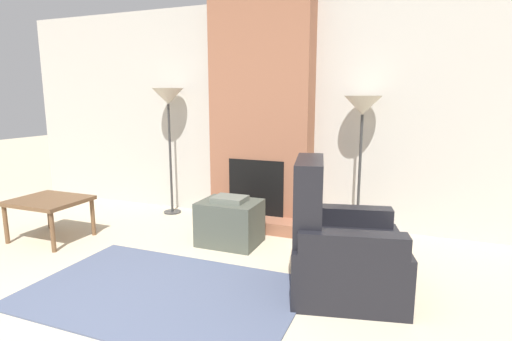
# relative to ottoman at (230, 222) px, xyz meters

# --- Properties ---
(wall_back) EXTENTS (7.20, 0.06, 2.60)m
(wall_back) POSITION_rel_ottoman_xyz_m (0.03, 1.03, 1.07)
(wall_back) COLOR #BCB7AD
(wall_back) RESTS_ON ground_plane
(fireplace) EXTENTS (1.19, 0.63, 2.60)m
(fireplace) POSITION_rel_ottoman_xyz_m (0.03, 0.81, 1.01)
(fireplace) COLOR #935B42
(fireplace) RESTS_ON ground_plane
(ottoman) EXTENTS (0.60, 0.47, 0.50)m
(ottoman) POSITION_rel_ottoman_xyz_m (0.00, 0.00, 0.00)
(ottoman) COLOR #474C42
(ottoman) RESTS_ON ground_plane
(armchair) EXTENTS (0.97, 0.98, 1.03)m
(armchair) POSITION_rel_ottoman_xyz_m (1.21, -0.61, 0.08)
(armchair) COLOR black
(armchair) RESTS_ON ground_plane
(side_table) EXTENTS (0.72, 0.61, 0.44)m
(side_table) POSITION_rel_ottoman_xyz_m (-1.83, -0.57, 0.16)
(side_table) COLOR brown
(side_table) RESTS_ON ground_plane
(floor_lamp_left) EXTENTS (0.39, 0.39, 1.60)m
(floor_lamp_left) POSITION_rel_ottoman_xyz_m (-1.18, 0.74, 1.20)
(floor_lamp_left) COLOR #333333
(floor_lamp_left) RESTS_ON ground_plane
(floor_lamp_right) EXTENTS (0.39, 0.39, 1.50)m
(floor_lamp_right) POSITION_rel_ottoman_xyz_m (1.18, 0.74, 1.11)
(floor_lamp_right) COLOR #333333
(floor_lamp_right) RESTS_ON ground_plane
(area_rug) EXTENTS (2.09, 1.32, 0.01)m
(area_rug) POSITION_rel_ottoman_xyz_m (-0.04, -1.16, -0.23)
(area_rug) COLOR #4C5670
(area_rug) RESTS_ON ground_plane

